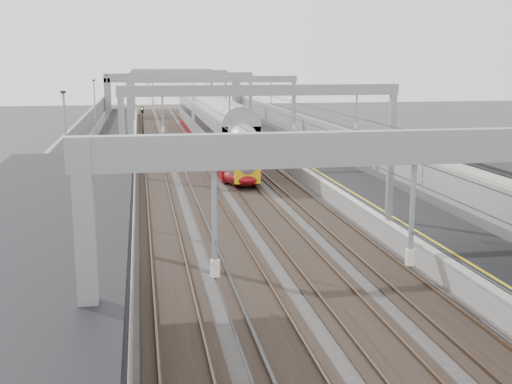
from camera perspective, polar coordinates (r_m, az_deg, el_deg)
name	(u,v)px	position (r m, az deg, el deg)	size (l,w,h in m)	color
platform_left	(110,166)	(52.53, -12.86, 2.29)	(4.00, 120.00, 1.00)	black
platform_right	(304,160)	(54.18, 4.31, 2.81)	(4.00, 120.00, 1.00)	black
tracks	(210,168)	(52.83, -4.14, 2.10)	(11.40, 140.00, 0.20)	black
overhead_line	(201,90)	(58.77, -4.92, 9.00)	(13.00, 140.00, 6.60)	gray
overbridge	(173,83)	(107.04, -7.39, 9.57)	(22.00, 2.20, 6.90)	gray
wall_left	(68,153)	(52.62, -16.40, 3.33)	(0.30, 120.00, 3.20)	gray
wall_right	(341,147)	(54.91, 7.57, 4.02)	(0.30, 120.00, 3.20)	gray
train	(209,126)	(66.55, -4.18, 5.87)	(2.82, 51.48, 4.46)	maroon
signal_green	(142,116)	(77.97, -10.06, 6.71)	(0.32, 0.32, 3.48)	black
signal_red_near	(212,114)	(78.96, -3.91, 6.91)	(0.32, 0.32, 3.48)	black
signal_red_far	(235,117)	(75.18, -1.88, 6.71)	(0.32, 0.32, 3.48)	black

